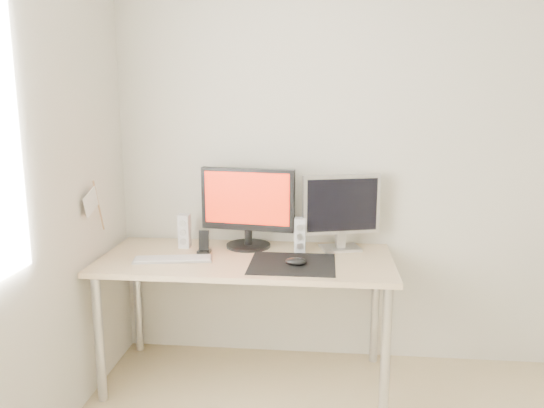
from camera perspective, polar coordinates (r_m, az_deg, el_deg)
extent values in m
plane|color=silver|center=(3.20, 14.92, 4.85)|extent=(3.50, 0.00, 3.50)
cube|color=black|center=(2.81, 2.20, -6.44)|extent=(0.45, 0.40, 0.00)
ellipsoid|color=black|center=(2.78, 2.58, -6.21)|extent=(0.11, 0.07, 0.04)
cube|color=#D1B587|center=(2.93, -2.79, -6.03)|extent=(1.60, 0.70, 0.03)
cylinder|color=silver|center=(3.01, -18.10, -13.63)|extent=(0.05, 0.05, 0.70)
cylinder|color=silver|center=(2.79, 12.12, -15.32)|extent=(0.05, 0.05, 0.70)
cylinder|color=silver|center=(3.50, -14.26, -9.78)|extent=(0.05, 0.05, 0.70)
cylinder|color=silver|center=(3.32, 11.03, -10.84)|extent=(0.05, 0.05, 0.70)
cylinder|color=black|center=(3.13, -2.55, -4.48)|extent=(0.29, 0.29, 0.02)
cylinder|color=black|center=(3.11, -2.56, -3.27)|extent=(0.05, 0.05, 0.12)
cube|color=black|center=(3.06, -2.63, 0.50)|extent=(0.55, 0.12, 0.36)
cube|color=#FF1A0D|center=(3.03, -2.76, 0.60)|extent=(0.50, 0.08, 0.30)
cube|color=silver|center=(3.10, 7.34, -4.72)|extent=(0.26, 0.21, 0.01)
cube|color=#B2B2B4|center=(3.09, 7.37, -3.69)|extent=(0.06, 0.05, 0.10)
cube|color=silver|center=(3.04, 7.46, -0.05)|extent=(0.44, 0.16, 0.34)
cube|color=black|center=(3.02, 7.59, -0.13)|extent=(0.40, 0.12, 0.30)
cube|color=white|center=(3.14, -9.38, -2.87)|extent=(0.06, 0.07, 0.20)
cylinder|color=#B2B2B4|center=(3.11, -9.55, -4.01)|extent=(0.04, 0.01, 0.04)
cylinder|color=#B1B2B4|center=(3.10, -9.58, -3.06)|extent=(0.04, 0.01, 0.04)
cylinder|color=silver|center=(3.09, -9.62, -2.10)|extent=(0.04, 0.01, 0.04)
cube|color=silver|center=(3.01, 3.04, -3.34)|extent=(0.06, 0.07, 0.20)
cylinder|color=silver|center=(2.98, 2.99, -4.54)|extent=(0.04, 0.01, 0.04)
cylinder|color=#B1B2B4|center=(2.97, 3.00, -3.54)|extent=(0.04, 0.01, 0.04)
cylinder|color=#A8A9AB|center=(2.96, 3.01, -2.54)|extent=(0.04, 0.01, 0.04)
cube|color=#ACACAE|center=(2.92, -10.60, -5.89)|extent=(0.43, 0.19, 0.01)
cube|color=silver|center=(2.92, -10.61, -5.74)|extent=(0.41, 0.18, 0.01)
cube|color=black|center=(3.03, -7.31, -5.07)|extent=(0.07, 0.06, 0.02)
cube|color=black|center=(3.02, -7.34, -3.89)|extent=(0.06, 0.03, 0.11)
cylinder|color=#A57F54|center=(3.00, -18.16, -0.17)|extent=(0.01, 0.10, 0.29)
cube|color=white|center=(2.92, -18.87, 0.25)|extent=(0.00, 0.19, 0.15)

